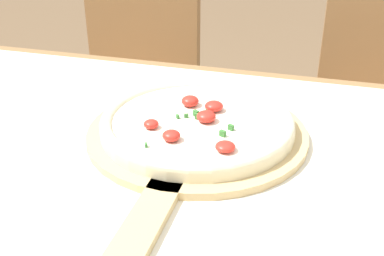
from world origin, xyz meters
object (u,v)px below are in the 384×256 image
Objects in this scene: chair_right at (382,121)px; pizza at (197,122)px; pizza_peel at (193,140)px; chair_left at (135,92)px.

pizza is at bearing -121.02° from chair_right.
pizza_peel is 0.84m from chair_left.
pizza is 0.35× the size of chair_right.
chair_left and chair_right have the same top height.
pizza reaches higher than pizza_peel.
pizza_peel is 0.03m from pizza.
chair_left is (-0.40, 0.70, -0.26)m from pizza_peel.
pizza_peel is 0.64× the size of chair_right.
pizza_peel is 0.64× the size of chair_left.
pizza_peel is 0.83m from chair_right.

